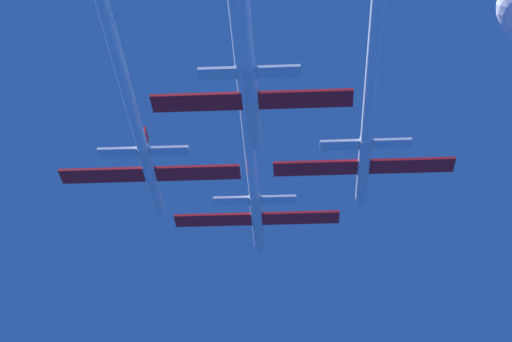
# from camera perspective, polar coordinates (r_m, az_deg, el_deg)

# --- Properties ---
(jet_lead) EXTENTS (16.77, 48.54, 2.78)m
(jet_lead) POSITION_cam_1_polar(r_m,az_deg,el_deg) (85.19, -0.37, 1.19)
(jet_lead) COLOR white
(jet_left_wing) EXTENTS (16.77, 48.19, 2.78)m
(jet_left_wing) POSITION_cam_1_polar(r_m,az_deg,el_deg) (77.66, -7.76, 4.64)
(jet_left_wing) COLOR white
(jet_right_wing) EXTENTS (16.77, 48.16, 2.78)m
(jet_right_wing) POSITION_cam_1_polar(r_m,az_deg,el_deg) (77.73, 6.95, 5.13)
(jet_right_wing) COLOR white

